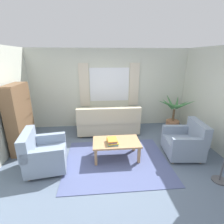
# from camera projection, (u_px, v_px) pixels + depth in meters

# --- Properties ---
(ground_plane) EXTENTS (6.24, 6.24, 0.00)m
(ground_plane) POSITION_uv_depth(u_px,v_px,m) (117.00, 161.00, 3.88)
(ground_plane) COLOR slate
(wall_back) EXTENTS (5.32, 0.12, 2.60)m
(wall_back) POSITION_uv_depth(u_px,v_px,m) (109.00, 89.00, 5.60)
(wall_back) COLOR beige
(wall_back) RESTS_ON ground_plane
(window_with_curtains) EXTENTS (1.98, 0.07, 1.40)m
(window_with_curtains) POSITION_uv_depth(u_px,v_px,m) (109.00, 85.00, 5.47)
(window_with_curtains) COLOR white
(area_rug) EXTENTS (2.36, 1.91, 0.01)m
(area_rug) POSITION_uv_depth(u_px,v_px,m) (117.00, 161.00, 3.88)
(area_rug) COLOR #4C5684
(area_rug) RESTS_ON ground_plane
(couch) EXTENTS (1.90, 0.82, 0.92)m
(couch) POSITION_uv_depth(u_px,v_px,m) (108.00, 122.00, 5.20)
(couch) COLOR #BCB293
(couch) RESTS_ON ground_plane
(armchair_left) EXTENTS (0.93, 0.95, 0.88)m
(armchair_left) POSITION_uv_depth(u_px,v_px,m) (43.00, 154.00, 3.53)
(armchair_left) COLOR gray
(armchair_left) RESTS_ON ground_plane
(armchair_right) EXTENTS (0.89, 0.91, 0.88)m
(armchair_right) POSITION_uv_depth(u_px,v_px,m) (185.00, 142.00, 4.02)
(armchair_right) COLOR gray
(armchair_right) RESTS_ON ground_plane
(coffee_table) EXTENTS (1.10, 0.64, 0.44)m
(coffee_table) POSITION_uv_depth(u_px,v_px,m) (116.00, 143.00, 3.90)
(coffee_table) COLOR #A87F56
(coffee_table) RESTS_ON ground_plane
(book_stack_on_table) EXTENTS (0.27, 0.33, 0.11)m
(book_stack_on_table) POSITION_uv_depth(u_px,v_px,m) (112.00, 141.00, 3.78)
(book_stack_on_table) COLOR #5B8E93
(book_stack_on_table) RESTS_ON coffee_table
(potted_plant) EXTENTS (1.06, 1.12, 1.15)m
(potted_plant) POSITION_uv_depth(u_px,v_px,m) (173.00, 115.00, 5.50)
(potted_plant) COLOR #9E6B4C
(potted_plant) RESTS_ON ground_plane
(bookshelf) EXTENTS (0.30, 0.94, 1.72)m
(bookshelf) POSITION_uv_depth(u_px,v_px,m) (21.00, 117.00, 4.17)
(bookshelf) COLOR brown
(bookshelf) RESTS_ON ground_plane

